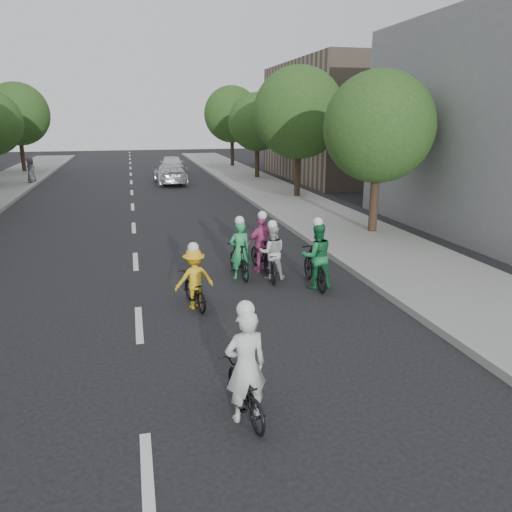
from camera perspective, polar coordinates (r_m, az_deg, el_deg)
name	(u,v)px	position (r m, az deg, el deg)	size (l,w,h in m)	color
ground	(139,324)	(11.18, -13.23, -7.59)	(120.00, 120.00, 0.00)	black
sidewalk_right	(320,217)	(22.21, 7.31, 4.47)	(4.00, 80.00, 0.15)	gray
curb_right	(277,218)	(21.59, 2.47, 4.30)	(0.18, 80.00, 0.18)	#999993
bldg_se	(356,121)	(37.83, 11.37, 14.85)	(10.00, 14.00, 8.00)	gray
tree_l_5	(18,114)	(44.08, -25.60, 14.42)	(4.80, 4.80, 6.93)	black
tree_r_0	(379,127)	(19.04, 13.84, 14.11)	(4.00, 4.00, 5.97)	black
tree_r_1	(299,113)	(27.34, 4.90, 15.98)	(4.80, 4.80, 6.93)	black
tree_r_2	(257,122)	(35.98, 0.13, 15.06)	(4.00, 4.00, 5.97)	black
tree_r_3	(232,114)	(44.77, -2.79, 15.87)	(4.80, 4.80, 6.93)	black
cyclist_0	(239,256)	(13.77, -1.91, -0.04)	(0.63, 1.66, 1.75)	black
cyclist_1	(245,380)	(7.54, -1.26, -13.99)	(0.72, 1.60, 1.87)	black
cyclist_2	(272,257)	(13.74, 1.78, -0.16)	(0.97, 1.95, 1.65)	black
cyclist_3	(262,249)	(14.37, 0.66, 0.80)	(1.00, 1.61, 1.77)	black
cyclist_4	(194,283)	(11.74, -7.07, -3.13)	(1.01, 1.59, 1.58)	black
cyclist_5	(316,261)	(13.04, 6.85, -0.59)	(0.86, 1.82, 1.88)	black
follow_car_lead	(170,174)	(34.07, -9.79, 9.26)	(1.89, 4.65, 1.35)	silver
follow_car_trail	(172,165)	(39.46, -9.60, 10.23)	(1.79, 4.44, 1.51)	silver
spectator_2	(31,170)	(36.21, -24.35, 8.96)	(0.80, 0.52, 1.64)	#50515E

